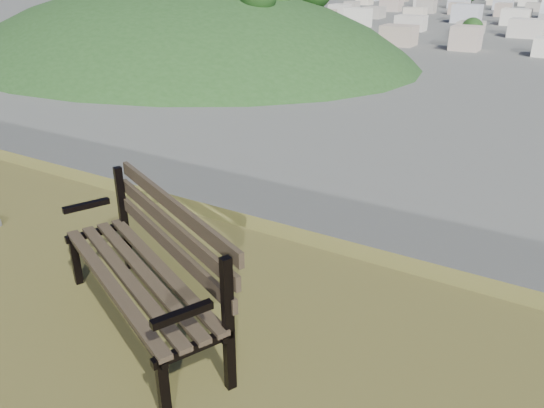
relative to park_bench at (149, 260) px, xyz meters
The scene contains 3 objects.
park_bench is the anchor object (origin of this frame).
green_wooded_hill 177.41m from the park_bench, 130.22° to the left, with size 178.26×142.61×89.13m.
city_trees 318.54m from the park_bench, 94.76° to the left, with size 406.52×387.20×9.98m.
Camera 1 is at (2.58, -0.27, 27.62)m, focal length 35.00 mm.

